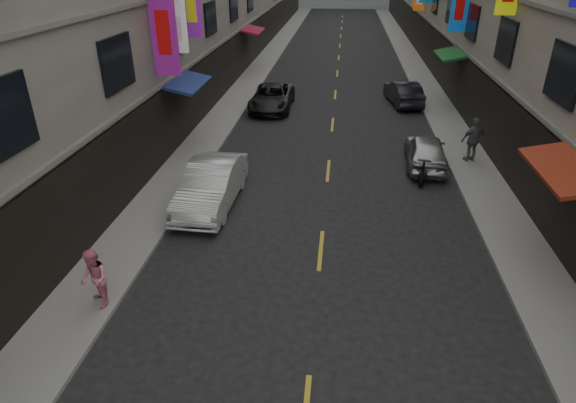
% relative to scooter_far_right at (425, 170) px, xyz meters
% --- Properties ---
extents(sidewalk_left, '(2.00, 90.00, 0.12)m').
position_rel_scooter_far_right_xyz_m(sidewalk_left, '(-9.79, 18.52, -0.38)').
color(sidewalk_left, slate).
rests_on(sidewalk_left, ground).
extents(sidewalk_right, '(2.00, 90.00, 0.12)m').
position_rel_scooter_far_right_xyz_m(sidewalk_right, '(2.21, 18.52, -0.38)').
color(sidewalk_right, slate).
rests_on(sidewalk_right, ground).
extents(street_awnings, '(13.99, 35.20, 0.41)m').
position_rel_scooter_far_right_xyz_m(street_awnings, '(-5.05, 2.52, 2.56)').
color(street_awnings, '#144C1A').
rests_on(street_awnings, ground).
extents(lane_markings, '(0.12, 80.20, 0.01)m').
position_rel_scooter_far_right_xyz_m(lane_markings, '(-3.79, 15.52, -0.44)').
color(lane_markings, gold).
rests_on(lane_markings, ground).
extents(scooter_far_right, '(0.74, 1.76, 1.14)m').
position_rel_scooter_far_right_xyz_m(scooter_far_right, '(0.00, 0.00, 0.00)').
color(scooter_far_right, black).
rests_on(scooter_far_right, ground).
extents(car_left_mid, '(1.75, 4.73, 1.54)m').
position_rel_scooter_far_right_xyz_m(car_left_mid, '(-7.79, -2.95, 0.33)').
color(car_left_mid, silver).
rests_on(car_left_mid, ground).
extents(car_left_far, '(2.22, 4.81, 1.33)m').
position_rel_scooter_far_right_xyz_m(car_left_far, '(-7.33, 8.96, 0.22)').
color(car_left_far, black).
rests_on(car_left_far, ground).
extents(car_right_mid, '(1.81, 4.02, 1.34)m').
position_rel_scooter_far_right_xyz_m(car_right_mid, '(0.21, 1.48, 0.23)').
color(car_right_mid, '#AAABAF').
rests_on(car_right_mid, ground).
extents(car_right_far, '(2.09, 4.31, 1.36)m').
position_rel_scooter_far_right_xyz_m(car_right_far, '(0.21, 10.78, 0.24)').
color(car_right_far, '#232228').
rests_on(car_right_far, ground).
extents(pedestrian_lfar, '(0.90, 0.93, 1.59)m').
position_rel_scooter_far_right_xyz_m(pedestrian_lfar, '(-9.19, -8.80, 0.47)').
color(pedestrian_lfar, pink).
rests_on(pedestrian_lfar, sidewalk_left).
extents(pedestrian_rfar, '(1.26, 0.99, 1.88)m').
position_rel_scooter_far_right_xyz_m(pedestrian_rfar, '(2.17, 1.98, 0.62)').
color(pedestrian_rfar, '#5B5B5E').
rests_on(pedestrian_rfar, sidewalk_right).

